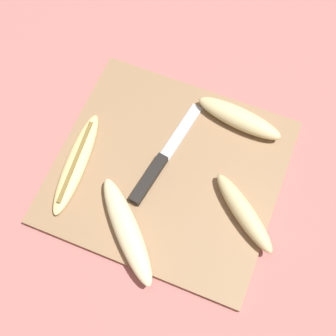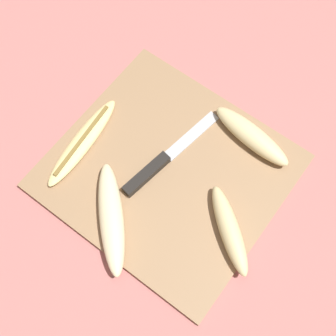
{
  "view_description": "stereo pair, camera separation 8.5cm",
  "coord_description": "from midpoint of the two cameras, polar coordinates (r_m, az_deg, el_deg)",
  "views": [
    {
      "loc": [
        0.12,
        -0.31,
        0.81
      ],
      "look_at": [
        0.0,
        0.0,
        0.02
      ],
      "focal_mm": 50.0,
      "sensor_mm": 36.0,
      "label": 1
    },
    {
      "loc": [
        0.2,
        -0.26,
        0.81
      ],
      "look_at": [
        0.0,
        0.0,
        0.02
      ],
      "focal_mm": 50.0,
      "sensor_mm": 36.0,
      "label": 2
    }
  ],
  "objects": [
    {
      "name": "banana_ripe_center",
      "position": [
        0.89,
        5.98,
        5.77
      ],
      "size": [
        0.18,
        0.06,
        0.04
      ],
      "rotation": [
        0.0,
        0.0,
        1.45
      ],
      "color": "beige",
      "rests_on": "cutting_board"
    },
    {
      "name": "cutting_board",
      "position": [
        0.87,
        -2.79,
        -0.74
      ],
      "size": [
        0.41,
        0.38,
        0.01
      ],
      "color": "#997551",
      "rests_on": "ground_plane"
    },
    {
      "name": "banana_cream_curved",
      "position": [
        0.82,
        -8.02,
        -7.9
      ],
      "size": [
        0.18,
        0.18,
        0.03
      ],
      "rotation": [
        0.0,
        0.0,
        0.78
      ],
      "color": "beige",
      "rests_on": "cutting_board"
    },
    {
      "name": "banana_golden_short",
      "position": [
        0.88,
        -13.84,
        0.27
      ],
      "size": [
        0.06,
        0.21,
        0.02
      ],
      "rotation": [
        0.0,
        0.0,
        0.09
      ],
      "color": "#EDD689",
      "rests_on": "cutting_board"
    },
    {
      "name": "knife",
      "position": [
        0.86,
        -4.41,
        -0.56
      ],
      "size": [
        0.06,
        0.23,
        0.02
      ],
      "rotation": [
        0.0,
        0.0,
        -0.16
      ],
      "color": "black",
      "rests_on": "cutting_board"
    },
    {
      "name": "ground_plane",
      "position": [
        0.87,
        -2.78,
        -0.89
      ],
      "size": [
        4.0,
        4.0,
        0.0
      ],
      "primitive_type": "plane",
      "color": "#B76B66"
    },
    {
      "name": "banana_mellow_near",
      "position": [
        0.82,
        6.33,
        -5.78
      ],
      "size": [
        0.15,
        0.13,
        0.03
      ],
      "rotation": [
        0.0,
        0.0,
        0.91
      ],
      "color": "beige",
      "rests_on": "cutting_board"
    }
  ]
}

